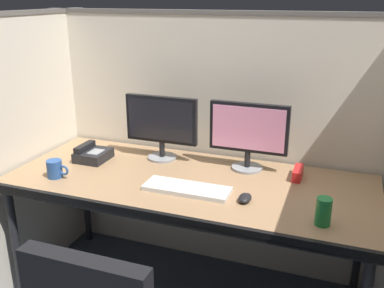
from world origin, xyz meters
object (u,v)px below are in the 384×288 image
at_px(desk_phone, 92,154).
at_px(coffee_mug, 55,169).
at_px(desk, 188,189).
at_px(monitor_left, 161,123).
at_px(monitor_right, 249,132).
at_px(red_stapler, 298,173).
at_px(computer_mouse, 245,198).
at_px(soda_can, 323,212).
at_px(keyboard_main, 187,189).

distance_m(desk_phone, coffee_mug, 0.29).
bearing_deg(desk, monitor_left, 136.34).
bearing_deg(coffee_mug, monitor_right, 26.43).
bearing_deg(monitor_left, desk_phone, -157.22).
relative_size(monitor_left, coffee_mug, 3.41).
bearing_deg(red_stapler, desk_phone, -173.00).
height_order(monitor_right, red_stapler, monitor_right).
relative_size(monitor_left, computer_mouse, 4.48).
xyz_separation_m(monitor_right, soda_can, (0.44, -0.49, -0.15)).
relative_size(desk, monitor_left, 4.42).
bearing_deg(monitor_right, desk_phone, -168.97).
relative_size(monitor_right, soda_can, 3.52).
relative_size(red_stapler, coffee_mug, 1.19).
relative_size(keyboard_main, coffee_mug, 3.41).
bearing_deg(coffee_mug, keyboard_main, 6.73).
xyz_separation_m(monitor_left, red_stapler, (0.79, -0.01, -0.19)).
relative_size(monitor_right, red_stapler, 2.87).
bearing_deg(desk, red_stapler, 23.12).
bearing_deg(soda_can, monitor_left, 153.36).
xyz_separation_m(red_stapler, coffee_mug, (-1.20, -0.43, 0.02)).
relative_size(computer_mouse, desk_phone, 0.51).
bearing_deg(monitor_left, desk, -43.66).
bearing_deg(computer_mouse, soda_can, -15.59).
bearing_deg(keyboard_main, desk_phone, 162.98).
relative_size(monitor_right, desk_phone, 2.26).
bearing_deg(red_stapler, computer_mouse, -118.76).
distance_m(monitor_left, coffee_mug, 0.63).
relative_size(keyboard_main, soda_can, 3.52).
relative_size(desk, desk_phone, 10.00).
distance_m(desk, monitor_left, 0.44).
bearing_deg(monitor_left, monitor_right, 1.66).
distance_m(keyboard_main, coffee_mug, 0.72).
height_order(monitor_left, monitor_right, same).
distance_m(keyboard_main, desk_phone, 0.70).
bearing_deg(red_stapler, monitor_right, 173.99).
bearing_deg(keyboard_main, coffee_mug, -173.27).
xyz_separation_m(keyboard_main, red_stapler, (0.49, 0.35, 0.02)).
distance_m(soda_can, red_stapler, 0.49).
bearing_deg(desk, desk_phone, 172.29).
xyz_separation_m(keyboard_main, soda_can, (0.65, -0.11, 0.05)).
distance_m(desk, computer_mouse, 0.37).
relative_size(desk, monitor_right, 4.42).
xyz_separation_m(desk, desk_phone, (-0.63, 0.08, 0.08)).
height_order(desk_phone, soda_can, soda_can).
distance_m(computer_mouse, desk_phone, 0.99).
relative_size(monitor_right, coffee_mug, 3.41).
bearing_deg(red_stapler, keyboard_main, -144.92).
relative_size(soda_can, coffee_mug, 0.97).
bearing_deg(desk_phone, red_stapler, 7.00).
bearing_deg(soda_can, coffee_mug, 178.78).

